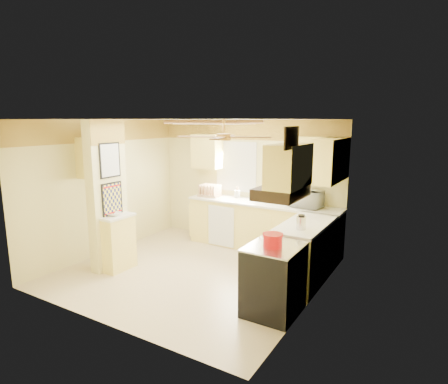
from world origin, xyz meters
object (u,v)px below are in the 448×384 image
Objects in this scene: microwave at (306,199)px; bowl at (114,214)px; stove at (274,279)px; kettle at (301,223)px; dutch_oven at (273,240)px.

microwave reaches higher than bowl.
stove is 2.89m from bowl.
microwave is 2.61× the size of bowl.
kettle is (2.91, 0.83, 0.07)m from bowl.
microwave is 2.60× the size of kettle.
dutch_oven is at bearing -0.41° from bowl.
stove is 0.98m from kettle.
microwave is at bearing 41.55° from bowl.
bowl is 2.84m from dutch_oven.
microwave is 1.45m from kettle.
stove is at bearing 106.30° from microwave.
bowl is 0.99× the size of kettle.
bowl is at bearing -179.22° from stove.
microwave is at bearing 98.67° from stove.
kettle is at bearing 85.11° from dutch_oven.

